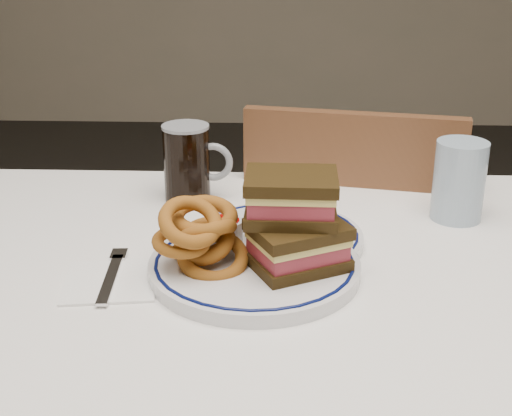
{
  "coord_description": "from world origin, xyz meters",
  "views": [
    {
      "loc": [
        0.02,
        -0.9,
        1.22
      ],
      "look_at": [
        -0.02,
        0.0,
        0.85
      ],
      "focal_mm": 50.0,
      "sensor_mm": 36.0,
      "label": 1
    }
  ],
  "objects_px": {
    "main_plate": "(254,266)",
    "beer_mug": "(188,162)",
    "chair_far": "(350,282)",
    "reuben_sandwich": "(294,221)",
    "far_plate": "(278,238)"
  },
  "relations": [
    {
      "from": "chair_far",
      "to": "main_plate",
      "type": "xyz_separation_m",
      "value": [
        -0.19,
        -0.48,
        0.28
      ]
    },
    {
      "from": "far_plate",
      "to": "beer_mug",
      "type": "bearing_deg",
      "value": 131.5
    },
    {
      "from": "reuben_sandwich",
      "to": "far_plate",
      "type": "relative_size",
      "value": 0.59
    },
    {
      "from": "main_plate",
      "to": "far_plate",
      "type": "distance_m",
      "value": 0.11
    },
    {
      "from": "reuben_sandwich",
      "to": "beer_mug",
      "type": "relative_size",
      "value": 1.13
    },
    {
      "from": "chair_far",
      "to": "beer_mug",
      "type": "relative_size",
      "value": 6.48
    },
    {
      "from": "reuben_sandwich",
      "to": "far_plate",
      "type": "xyz_separation_m",
      "value": [
        -0.02,
        0.11,
        -0.07
      ]
    },
    {
      "from": "reuben_sandwich",
      "to": "far_plate",
      "type": "height_order",
      "value": "reuben_sandwich"
    },
    {
      "from": "chair_far",
      "to": "reuben_sandwich",
      "type": "distance_m",
      "value": 0.61
    },
    {
      "from": "reuben_sandwich",
      "to": "beer_mug",
      "type": "height_order",
      "value": "reuben_sandwich"
    },
    {
      "from": "main_plate",
      "to": "beer_mug",
      "type": "relative_size",
      "value": 2.18
    },
    {
      "from": "main_plate",
      "to": "beer_mug",
      "type": "height_order",
      "value": "beer_mug"
    },
    {
      "from": "main_plate",
      "to": "beer_mug",
      "type": "bearing_deg",
      "value": 114.41
    },
    {
      "from": "main_plate",
      "to": "reuben_sandwich",
      "type": "bearing_deg",
      "value": -6.05
    },
    {
      "from": "beer_mug",
      "to": "far_plate",
      "type": "distance_m",
      "value": 0.25
    }
  ]
}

